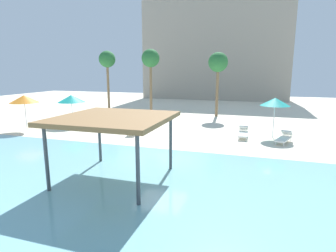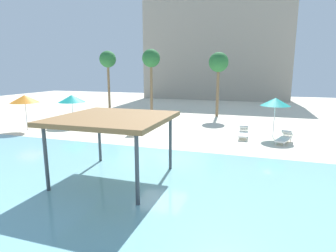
% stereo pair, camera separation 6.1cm
% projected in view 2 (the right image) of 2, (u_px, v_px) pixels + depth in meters
% --- Properties ---
extents(ground_plane, '(80.00, 80.00, 0.00)m').
position_uv_depth(ground_plane, '(161.00, 158.00, 14.45)').
color(ground_plane, beige).
extents(lagoon_water, '(44.00, 13.50, 0.04)m').
position_uv_depth(lagoon_water, '(111.00, 202.00, 9.54)').
color(lagoon_water, '#7AB7C1').
rests_on(lagoon_water, ground).
extents(shade_pavilion, '(4.36, 4.36, 2.68)m').
position_uv_depth(shade_pavilion, '(113.00, 120.00, 11.08)').
color(shade_pavilion, '#42474C').
rests_on(shade_pavilion, ground).
extents(beach_umbrella_teal_1, '(1.94, 1.94, 2.70)m').
position_uv_depth(beach_umbrella_teal_1, '(275.00, 102.00, 18.48)').
color(beach_umbrella_teal_1, silver).
rests_on(beach_umbrella_teal_1, ground).
extents(beach_umbrella_orange_2, '(2.10, 2.10, 2.68)m').
position_uv_depth(beach_umbrella_orange_2, '(25.00, 99.00, 20.80)').
color(beach_umbrella_orange_2, silver).
rests_on(beach_umbrella_orange_2, ground).
extents(beach_umbrella_teal_4, '(2.20, 2.20, 2.52)m').
position_uv_depth(beach_umbrella_teal_4, '(72.00, 99.00, 22.77)').
color(beach_umbrella_teal_4, silver).
rests_on(beach_umbrella_teal_4, ground).
extents(lounge_chair_0, '(0.63, 1.90, 0.74)m').
position_uv_depth(lounge_chair_0, '(244.00, 133.00, 18.82)').
color(lounge_chair_0, white).
rests_on(lounge_chair_0, ground).
extents(lounge_chair_1, '(0.96, 1.98, 0.74)m').
position_uv_depth(lounge_chair_1, '(134.00, 129.00, 19.94)').
color(lounge_chair_1, white).
rests_on(lounge_chair_1, ground).
extents(lounge_chair_3, '(1.19, 1.99, 0.74)m').
position_uv_depth(lounge_chair_3, '(101.00, 118.00, 24.52)').
color(lounge_chair_3, white).
rests_on(lounge_chair_3, ground).
extents(lounge_chair_4, '(0.67, 1.92, 0.74)m').
position_uv_depth(lounge_chair_4, '(142.00, 123.00, 22.51)').
color(lounge_chair_4, white).
rests_on(lounge_chair_4, ground).
extents(lounge_chair_5, '(1.22, 1.99, 0.74)m').
position_uv_depth(lounge_chair_5, '(284.00, 138.00, 17.39)').
color(lounge_chair_5, white).
rests_on(lounge_chair_5, ground).
extents(palm_tree_0, '(1.90, 1.90, 6.73)m').
position_uv_depth(palm_tree_0, '(151.00, 60.00, 29.13)').
color(palm_tree_0, brown).
rests_on(palm_tree_0, ground).
extents(palm_tree_2, '(1.90, 1.90, 6.24)m').
position_uv_depth(palm_tree_2, '(219.00, 64.00, 26.64)').
color(palm_tree_2, brown).
rests_on(palm_tree_2, ground).
extents(palm_tree_3, '(1.90, 1.90, 6.75)m').
position_uv_depth(palm_tree_3, '(108.00, 61.00, 31.92)').
color(palm_tree_3, brown).
rests_on(palm_tree_3, ground).
extents(hotel_block_0, '(22.57, 8.42, 15.32)m').
position_uv_depth(hotel_block_0, '(217.00, 51.00, 45.20)').
color(hotel_block_0, '#9E9384').
rests_on(hotel_block_0, ground).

